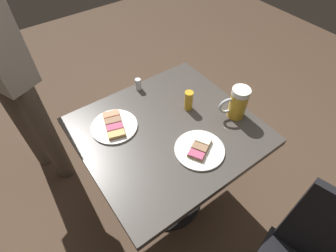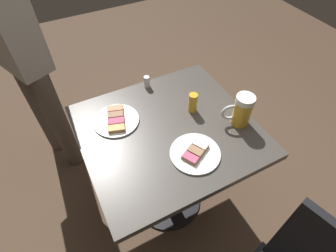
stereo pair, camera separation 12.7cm
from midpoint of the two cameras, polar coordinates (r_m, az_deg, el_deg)
ground_plane at (r=1.91m, az=-1.97°, el=-15.60°), size 6.00×6.00×0.00m
cafe_table at (r=1.40m, az=-2.60°, el=-4.80°), size 0.76×0.82×0.75m
plate_near at (r=1.32m, az=-14.22°, el=-0.10°), size 0.23×0.23×0.03m
plate_far at (r=1.20m, az=3.79°, el=-5.20°), size 0.23×0.23×0.03m
beer_mug at (r=1.31m, az=12.05°, el=4.72°), size 0.09×0.14×0.17m
beer_glass_small at (r=1.34m, az=1.76°, el=5.37°), size 0.04×0.04×0.11m
salt_shaker at (r=1.49m, az=-8.88°, el=8.76°), size 0.03×0.03×0.07m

